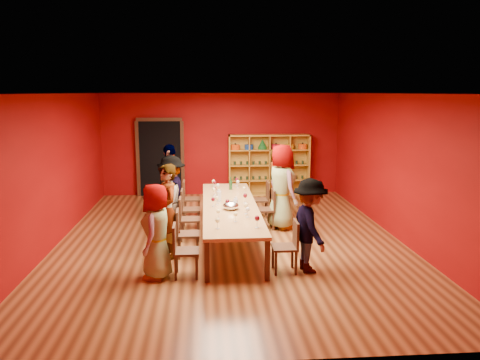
% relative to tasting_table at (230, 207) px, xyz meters
% --- Properties ---
extents(room_shell, '(7.10, 9.10, 3.04)m').
position_rel_tasting_table_xyz_m(room_shell, '(0.00, 0.00, 0.80)').
color(room_shell, '#593017').
rests_on(room_shell, ground).
extents(tasting_table, '(1.10, 4.50, 0.75)m').
position_rel_tasting_table_xyz_m(tasting_table, '(0.00, 0.00, 0.00)').
color(tasting_table, '#A37744').
rests_on(tasting_table, ground).
extents(doorway, '(1.40, 0.17, 2.30)m').
position_rel_tasting_table_xyz_m(doorway, '(-1.80, 4.43, 0.42)').
color(doorway, black).
rests_on(doorway, ground).
extents(shelving_unit, '(2.40, 0.40, 1.80)m').
position_rel_tasting_table_xyz_m(shelving_unit, '(1.40, 4.32, 0.28)').
color(shelving_unit, '#B88629').
rests_on(shelving_unit, ground).
extents(chair_person_left_0, '(0.42, 0.42, 0.89)m').
position_rel_tasting_table_xyz_m(chair_person_left_0, '(-0.91, -1.90, -0.20)').
color(chair_person_left_0, black).
rests_on(chair_person_left_0, ground).
extents(person_left_0, '(0.54, 0.83, 1.58)m').
position_rel_tasting_table_xyz_m(person_left_0, '(-1.31, -1.90, 0.09)').
color(person_left_0, '#46464A').
rests_on(person_left_0, ground).
extents(chair_person_left_1, '(0.42, 0.42, 0.89)m').
position_rel_tasting_table_xyz_m(chair_person_left_1, '(-0.91, -0.93, -0.20)').
color(chair_person_left_1, black).
rests_on(chair_person_left_1, ground).
extents(person_left_1, '(0.66, 0.76, 1.75)m').
position_rel_tasting_table_xyz_m(person_left_1, '(-1.20, -0.93, 0.18)').
color(person_left_1, pink).
rests_on(person_left_1, ground).
extents(chair_person_left_2, '(0.42, 0.42, 0.89)m').
position_rel_tasting_table_xyz_m(chair_person_left_2, '(-0.91, 0.09, -0.20)').
color(chair_person_left_2, black).
rests_on(chair_person_left_2, ground).
extents(person_left_2, '(0.57, 0.84, 1.58)m').
position_rel_tasting_table_xyz_m(person_left_2, '(-1.30, 0.09, 0.09)').
color(person_left_2, '#577FB4').
rests_on(person_left_2, ground).
extents(chair_person_left_3, '(0.42, 0.42, 0.89)m').
position_rel_tasting_table_xyz_m(chair_person_left_3, '(-0.91, 0.91, -0.20)').
color(chair_person_left_3, black).
rests_on(chair_person_left_3, ground).
extents(person_left_3, '(0.46, 1.08, 1.66)m').
position_rel_tasting_table_xyz_m(person_left_3, '(-1.24, 0.91, 0.13)').
color(person_left_3, silver).
rests_on(person_left_3, ground).
extents(chair_person_left_4, '(0.42, 0.42, 0.89)m').
position_rel_tasting_table_xyz_m(chair_person_left_4, '(-0.91, 1.97, -0.20)').
color(chair_person_left_4, black).
rests_on(chair_person_left_4, ground).
extents(person_left_4, '(0.50, 1.06, 1.80)m').
position_rel_tasting_table_xyz_m(person_left_4, '(-1.35, 1.97, 0.20)').
color(person_left_4, '#BE7F8B').
rests_on(person_left_4, ground).
extents(chair_person_right_0, '(0.42, 0.42, 0.89)m').
position_rel_tasting_table_xyz_m(chair_person_right_0, '(0.91, -1.82, -0.20)').
color(chair_person_right_0, black).
rests_on(chair_person_right_0, ground).
extents(person_right_0, '(0.56, 1.09, 1.61)m').
position_rel_tasting_table_xyz_m(person_right_0, '(1.26, -1.82, 0.11)').
color(person_right_0, '#535258').
rests_on(person_right_0, ground).
extents(chair_person_right_3, '(0.42, 0.42, 0.89)m').
position_rel_tasting_table_xyz_m(chair_person_right_3, '(0.91, 0.78, -0.20)').
color(chair_person_right_3, black).
rests_on(chair_person_right_3, ground).
extents(person_right_3, '(0.81, 1.05, 1.90)m').
position_rel_tasting_table_xyz_m(person_right_3, '(1.20, 0.78, 0.25)').
color(person_right_3, '#5881B5').
rests_on(person_right_3, ground).
extents(chair_person_right_4, '(0.42, 0.42, 0.89)m').
position_rel_tasting_table_xyz_m(chair_person_right_4, '(0.91, 1.74, -0.20)').
color(chair_person_right_4, black).
rests_on(chair_person_right_4, ground).
extents(person_right_4, '(0.60, 0.72, 1.70)m').
position_rel_tasting_table_xyz_m(person_right_4, '(1.24, 1.74, 0.15)').
color(person_right_4, '#121A32').
rests_on(person_right_4, ground).
extents(wine_glass_0, '(0.08, 0.08, 0.19)m').
position_rel_tasting_table_xyz_m(wine_glass_0, '(-0.27, 1.69, 0.19)').
color(wine_glass_0, silver).
rests_on(wine_glass_0, tasting_table).
extents(wine_glass_1, '(0.08, 0.08, 0.21)m').
position_rel_tasting_table_xyz_m(wine_glass_1, '(0.28, 1.94, 0.20)').
color(wine_glass_1, silver).
rests_on(wine_glass_1, tasting_table).
extents(wine_glass_2, '(0.08, 0.08, 0.21)m').
position_rel_tasting_table_xyz_m(wine_glass_2, '(-0.07, -0.39, 0.20)').
color(wine_glass_2, silver).
rests_on(wine_glass_2, tasting_table).
extents(wine_glass_3, '(0.08, 0.08, 0.19)m').
position_rel_tasting_table_xyz_m(wine_glass_3, '(-0.31, 0.83, 0.19)').
color(wine_glass_3, silver).
rests_on(wine_glass_3, tasting_table).
extents(wine_glass_4, '(0.08, 0.08, 0.21)m').
position_rel_tasting_table_xyz_m(wine_glass_4, '(0.33, 0.12, 0.20)').
color(wine_glass_4, silver).
rests_on(wine_glass_4, tasting_table).
extents(wine_glass_5, '(0.08, 0.08, 0.19)m').
position_rel_tasting_table_xyz_m(wine_glass_5, '(-0.30, -1.70, 0.19)').
color(wine_glass_5, silver).
rests_on(wine_glass_5, tasting_table).
extents(wine_glass_6, '(0.09, 0.09, 0.22)m').
position_rel_tasting_table_xyz_m(wine_glass_6, '(0.37, -1.70, 0.21)').
color(wine_glass_6, silver).
rests_on(wine_glass_6, tasting_table).
extents(wine_glass_7, '(0.07, 0.07, 0.19)m').
position_rel_tasting_table_xyz_m(wine_glass_7, '(-0.30, 1.85, 0.19)').
color(wine_glass_7, silver).
rests_on(wine_glass_7, tasting_table).
extents(wine_glass_8, '(0.07, 0.07, 0.18)m').
position_rel_tasting_table_xyz_m(wine_glass_8, '(-0.26, 0.02, 0.18)').
color(wine_glass_8, silver).
rests_on(wine_glass_8, tasting_table).
extents(wine_glass_9, '(0.07, 0.07, 0.18)m').
position_rel_tasting_table_xyz_m(wine_glass_9, '(-0.27, -1.06, 0.18)').
color(wine_glass_9, silver).
rests_on(wine_glass_9, tasting_table).
extents(wine_glass_10, '(0.07, 0.07, 0.18)m').
position_rel_tasting_table_xyz_m(wine_glass_10, '(0.03, -1.30, 0.18)').
color(wine_glass_10, silver).
rests_on(wine_glass_10, tasting_table).
extents(wine_glass_11, '(0.09, 0.09, 0.22)m').
position_rel_tasting_table_xyz_m(wine_glass_11, '(0.27, -0.77, 0.21)').
color(wine_glass_11, silver).
rests_on(wine_glass_11, tasting_table).
extents(wine_glass_12, '(0.08, 0.08, 0.20)m').
position_rel_tasting_table_xyz_m(wine_glass_12, '(0.28, -1.00, 0.19)').
color(wine_glass_12, silver).
rests_on(wine_glass_12, tasting_table).
extents(wine_glass_13, '(0.07, 0.07, 0.18)m').
position_rel_tasting_table_xyz_m(wine_glass_13, '(-0.20, 1.38, 0.18)').
color(wine_glass_13, silver).
rests_on(wine_glass_13, tasting_table).
extents(wine_glass_14, '(0.07, 0.07, 0.18)m').
position_rel_tasting_table_xyz_m(wine_glass_14, '(-0.28, 0.97, 0.18)').
color(wine_glass_14, silver).
rests_on(wine_glass_14, tasting_table).
extents(wine_glass_15, '(0.07, 0.07, 0.18)m').
position_rel_tasting_table_xyz_m(wine_glass_15, '(0.38, 0.96, 0.18)').
color(wine_glass_15, silver).
rests_on(wine_glass_15, tasting_table).
extents(wine_glass_16, '(0.08, 0.08, 0.19)m').
position_rel_tasting_table_xyz_m(wine_glass_16, '(0.29, 1.73, 0.19)').
color(wine_glass_16, silver).
rests_on(wine_glass_16, tasting_table).
extents(wine_glass_17, '(0.08, 0.08, 0.19)m').
position_rel_tasting_table_xyz_m(wine_glass_17, '(-0.35, -0.12, 0.19)').
color(wine_glass_17, silver).
rests_on(wine_glass_17, tasting_table).
extents(spittoon_bowl, '(0.32, 0.32, 0.18)m').
position_rel_tasting_table_xyz_m(spittoon_bowl, '(-0.00, -0.39, 0.13)').
color(spittoon_bowl, silver).
rests_on(spittoon_bowl, tasting_table).
extents(carafe_a, '(0.10, 0.10, 0.27)m').
position_rel_tasting_table_xyz_m(carafe_a, '(-0.21, 0.30, 0.17)').
color(carafe_a, silver).
rests_on(carafe_a, tasting_table).
extents(carafe_b, '(0.10, 0.10, 0.24)m').
position_rel_tasting_table_xyz_m(carafe_b, '(0.10, -0.33, 0.16)').
color(carafe_b, silver).
rests_on(carafe_b, tasting_table).
extents(wine_bottle, '(0.09, 0.09, 0.31)m').
position_rel_tasting_table_xyz_m(wine_bottle, '(0.10, 1.52, 0.17)').
color(wine_bottle, '#153A1B').
rests_on(wine_bottle, tasting_table).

